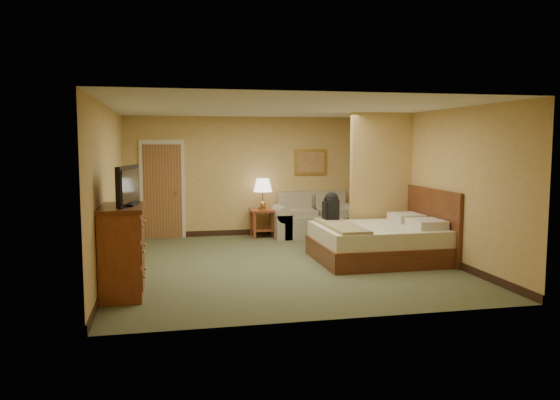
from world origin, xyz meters
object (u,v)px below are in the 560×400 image
object	(u,v)px
dresser	(122,250)
bed	(384,241)
coffee_table	(334,229)
loveseat	(315,222)

from	to	relation	value
dresser	bed	world-z (taller)	bed
coffee_table	bed	bearing A→B (deg)	-75.59
loveseat	coffee_table	distance (m)	1.11
dresser	loveseat	bearing A→B (deg)	46.51
dresser	bed	size ratio (longest dim) A/B	0.54
dresser	bed	distance (m)	4.49
loveseat	coffee_table	world-z (taller)	loveseat
coffee_table	dresser	size ratio (longest dim) A/B	0.69
bed	dresser	bearing A→B (deg)	-162.94
coffee_table	bed	size ratio (longest dim) A/B	0.37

